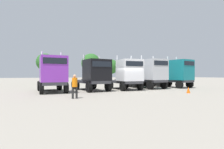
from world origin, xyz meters
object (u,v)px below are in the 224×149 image
semi_truck_purple (53,74)px  semi_truck_silver (152,73)px  visitor_in_hivis (75,85)px  semi_truck_teal (178,73)px  semi_truck_black (94,75)px  semi_truck_white (127,74)px  traffic_cone_near (188,90)px

semi_truck_purple → semi_truck_silver: bearing=90.1°
semi_truck_silver → visitor_in_hivis: bearing=-65.3°
semi_truck_purple → semi_truck_teal: semi_truck_teal is taller
semi_truck_black → visitor_in_hivis: semi_truck_black is taller
semi_truck_purple → semi_truck_black: size_ratio=0.97×
semi_truck_black → visitor_in_hivis: (-3.22, -5.42, -0.74)m
visitor_in_hivis → semi_truck_white: bearing=-47.2°
semi_truck_purple → semi_truck_white: 8.35m
semi_truck_silver → visitor_in_hivis: size_ratio=3.31×
traffic_cone_near → visitor_in_hivis: bearing=178.2°
semi_truck_white → traffic_cone_near: semi_truck_white is taller
semi_truck_black → semi_truck_teal: 12.17m
semi_truck_silver → visitor_in_hivis: 12.47m
visitor_in_hivis → traffic_cone_near: bearing=-85.0°
semi_truck_black → traffic_cone_near: 9.78m
semi_truck_black → semi_truck_teal: bearing=84.9°
semi_truck_silver → traffic_cone_near: 6.29m
visitor_in_hivis → semi_truck_black: bearing=-23.9°
semi_truck_teal → visitor_in_hivis: semi_truck_teal is taller
semi_truck_silver → semi_truck_teal: size_ratio=0.97×
semi_truck_purple → visitor_in_hivis: size_ratio=3.47×
semi_truck_teal → semi_truck_silver: bearing=-99.4°
semi_truck_teal → traffic_cone_near: 7.69m
semi_truck_silver → semi_truck_purple: bearing=-90.9°
semi_truck_purple → semi_truck_white: (8.35, -0.11, -0.04)m
semi_truck_black → traffic_cone_near: bearing=46.9°
semi_truck_purple → traffic_cone_near: size_ratio=10.12×
semi_truck_white → semi_truck_teal: (8.16, 0.46, 0.16)m
semi_truck_white → semi_truck_silver: 3.84m
semi_truck_white → semi_truck_silver: (3.81, 0.47, 0.12)m
semi_truck_purple → semi_truck_silver: size_ratio=1.05×
semi_truck_silver → semi_truck_black: bearing=-90.5°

